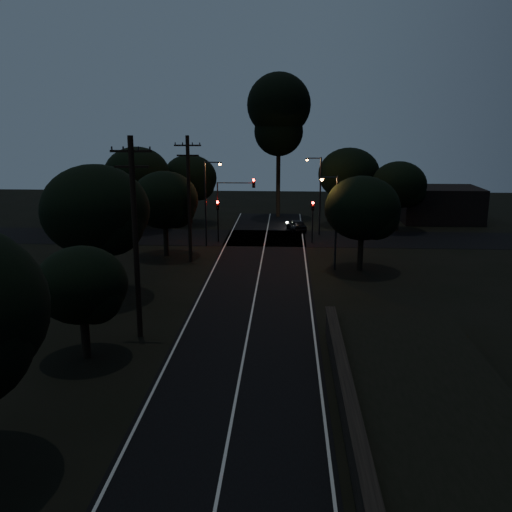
{
  "coord_description": "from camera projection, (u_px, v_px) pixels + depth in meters",
  "views": [
    {
      "loc": [
        2.12,
        -14.54,
        11.89
      ],
      "look_at": [
        0.0,
        24.0,
        2.5
      ],
      "focal_mm": 40.0,
      "sensor_mm": 36.0,
      "label": 1
    }
  ],
  "objects": [
    {
      "name": "streetlight_a",
      "position": [
        207.0,
        198.0,
        53.08
      ],
      "size": [
        1.66,
        0.26,
        8.0
      ],
      "color": "black",
      "rests_on": "ground"
    },
    {
      "name": "retaining_wall",
      "position": [
        449.0,
        458.0,
        19.38
      ],
      "size": [
        6.93,
        26.0,
        1.6
      ],
      "color": "black",
      "rests_on": "ground"
    },
    {
      "name": "tree_far_e",
      "position": [
        401.0,
        186.0,
        60.62
      ],
      "size": [
        5.84,
        5.84,
        7.41
      ],
      "color": "black",
      "rests_on": "ground"
    },
    {
      "name": "signal_mast",
      "position": [
        235.0,
        198.0,
        54.96
      ],
      "size": [
        3.7,
        0.35,
        6.25
      ],
      "color": "black",
      "rests_on": "ground"
    },
    {
      "name": "building_right",
      "position": [
        439.0,
        204.0,
        66.91
      ],
      "size": [
        9.0,
        7.0,
        4.0
      ],
      "primitive_type": "cube",
      "color": "black",
      "rests_on": "ground"
    },
    {
      "name": "tree_far_nw",
      "position": [
        191.0,
        179.0,
        64.69
      ],
      "size": [
        6.19,
        6.19,
        7.84
      ],
      "color": "black",
      "rests_on": "ground"
    },
    {
      "name": "building_left",
      "position": [
        102.0,
        201.0,
        68.03
      ],
      "size": [
        10.0,
        8.0,
        4.4
      ],
      "primitive_type": "cube",
      "color": "black",
      "rests_on": "ground"
    },
    {
      "name": "tall_pine",
      "position": [
        279.0,
        114.0,
        67.41
      ],
      "size": [
        7.54,
        7.54,
        17.14
      ],
      "color": "black",
      "rests_on": "ground"
    },
    {
      "name": "utility_pole_far",
      "position": [
        189.0,
        197.0,
        47.1
      ],
      "size": [
        2.2,
        0.3,
        10.5
      ],
      "color": "black",
      "rests_on": "ground"
    },
    {
      "name": "streetlight_b",
      "position": [
        318.0,
        190.0,
        58.34
      ],
      "size": [
        1.66,
        0.26,
        8.0
      ],
      "color": "black",
      "rests_on": "ground"
    },
    {
      "name": "signal_right",
      "position": [
        313.0,
        214.0,
        54.91
      ],
      "size": [
        0.28,
        0.35,
        4.1
      ],
      "color": "black",
      "rests_on": "ground"
    },
    {
      "name": "streetlight_c",
      "position": [
        334.0,
        216.0,
        44.8
      ],
      "size": [
        1.46,
        0.26,
        7.5
      ],
      "color": "black",
      "rests_on": "ground"
    },
    {
      "name": "signal_left",
      "position": [
        218.0,
        213.0,
        55.4
      ],
      "size": [
        0.28,
        0.35,
        4.1
      ],
      "color": "black",
      "rests_on": "ground"
    },
    {
      "name": "tree_right_a",
      "position": [
        365.0,
        210.0,
        44.43
      ],
      "size": [
        5.92,
        5.92,
        7.53
      ],
      "color": "black",
      "rests_on": "ground"
    },
    {
      "name": "tree_left_c",
      "position": [
        99.0,
        213.0,
        37.41
      ],
      "size": [
        7.11,
        7.11,
        8.98
      ],
      "color": "black",
      "rests_on": "ground"
    },
    {
      "name": "tree_left_b",
      "position": [
        84.0,
        287.0,
        28.12
      ],
      "size": [
        4.54,
        4.54,
        5.78
      ],
      "color": "black",
      "rests_on": "ground"
    },
    {
      "name": "car",
      "position": [
        297.0,
        225.0,
        61.34
      ],
      "size": [
        2.38,
        3.92,
        1.25
      ],
      "primitive_type": "imported",
      "rotation": [
        0.0,
        0.0,
        3.41
      ],
      "color": "black",
      "rests_on": "ground"
    },
    {
      "name": "utility_pole_mid",
      "position": [
        135.0,
        235.0,
        30.55
      ],
      "size": [
        2.2,
        0.3,
        11.0
      ],
      "color": "black",
      "rests_on": "ground"
    },
    {
      "name": "tree_far_w",
      "position": [
        139.0,
        176.0,
        60.88
      ],
      "size": [
        6.99,
        6.99,
        8.91
      ],
      "color": "black",
      "rests_on": "ground"
    },
    {
      "name": "tree_far_ne",
      "position": [
        351.0,
        175.0,
        63.58
      ],
      "size": [
        6.86,
        6.86,
        8.67
      ],
      "color": "black",
      "rests_on": "ground"
    },
    {
      "name": "tree_left_d",
      "position": [
        167.0,
        202.0,
        49.2
      ],
      "size": [
        5.88,
        5.88,
        7.45
      ],
      "color": "black",
      "rests_on": "ground"
    },
    {
      "name": "road_surface",
      "position": [
        261.0,
        265.0,
        47.22
      ],
      "size": [
        60.0,
        70.0,
        0.03
      ],
      "color": "black",
      "rests_on": "ground"
    }
  ]
}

